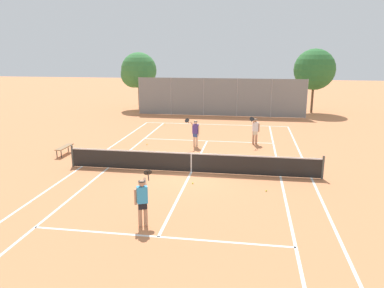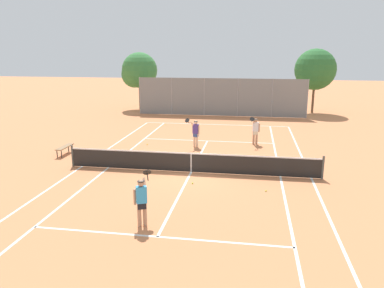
{
  "view_description": "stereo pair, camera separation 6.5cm",
  "coord_description": "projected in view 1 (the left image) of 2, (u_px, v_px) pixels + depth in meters",
  "views": [
    {
      "loc": [
        2.67,
        -16.62,
        5.59
      ],
      "look_at": [
        -0.2,
        1.5,
        1.0
      ],
      "focal_mm": 35.0,
      "sensor_mm": 36.0,
      "label": 1
    },
    {
      "loc": [
        2.74,
        -16.61,
        5.59
      ],
      "look_at": [
        -0.2,
        1.5,
        1.0
      ],
      "focal_mm": 35.0,
      "sensor_mm": 36.0,
      "label": 2
    }
  ],
  "objects": [
    {
      "name": "loose_tennis_ball_0",
      "position": [
        165.0,
        125.0,
        28.82
      ],
      "size": [
        0.07,
        0.07,
        0.07
      ],
      "primitive_type": "sphere",
      "color": "#D1DB33",
      "rests_on": "ground"
    },
    {
      "name": "loose_tennis_ball_3",
      "position": [
        147.0,
        144.0,
        22.82
      ],
      "size": [
        0.07,
        0.07,
        0.07
      ],
      "primitive_type": "sphere",
      "color": "#D1DB33",
      "rests_on": "ground"
    },
    {
      "name": "loose_tennis_ball_1",
      "position": [
        266.0,
        191.0,
        15.27
      ],
      "size": [
        0.07,
        0.07,
        0.07
      ],
      "primitive_type": "sphere",
      "color": "#D1DB33",
      "rests_on": "ground"
    },
    {
      "name": "courtside_bench",
      "position": [
        64.0,
        147.0,
        20.58
      ],
      "size": [
        0.36,
        1.5,
        0.47
      ],
      "color": "olive",
      "rests_on": "ground"
    },
    {
      "name": "loose_tennis_ball_2",
      "position": [
        193.0,
        183.0,
        16.13
      ],
      "size": [
        0.07,
        0.07,
        0.07
      ],
      "primitive_type": "sphere",
      "color": "#D1DB33",
      "rests_on": "ground"
    },
    {
      "name": "player_near_side",
      "position": [
        142.0,
        199.0,
        12.06
      ],
      "size": [
        0.45,
        0.88,
        1.77
      ],
      "color": "tan",
      "rests_on": "ground"
    },
    {
      "name": "tree_behind_right",
      "position": [
        314.0,
        70.0,
        33.75
      ],
      "size": [
        3.68,
        3.68,
        5.78
      ],
      "color": "brown",
      "rests_on": "ground"
    },
    {
      "name": "tennis_net",
      "position": [
        191.0,
        162.0,
        17.56
      ],
      "size": [
        12.0,
        0.1,
        1.07
      ],
      "color": "#474C47",
      "rests_on": "ground"
    },
    {
      "name": "player_far_right",
      "position": [
        255.0,
        129.0,
        22.75
      ],
      "size": [
        0.63,
        0.76,
        1.77
      ],
      "color": "tan",
      "rests_on": "ground"
    },
    {
      "name": "court_line_markings",
      "position": [
        191.0,
        172.0,
        17.69
      ],
      "size": [
        11.1,
        23.9,
        0.01
      ],
      "color": "silver",
      "rests_on": "ground"
    },
    {
      "name": "ground_plane",
      "position": [
        191.0,
        172.0,
        17.69
      ],
      "size": [
        120.0,
        120.0,
        0.0
      ],
      "primitive_type": "plane",
      "color": "#CC7A4C"
    },
    {
      "name": "tree_behind_left",
      "position": [
        137.0,
        72.0,
        35.98
      ],
      "size": [
        3.48,
        3.38,
        5.45
      ],
      "color": "brown",
      "rests_on": "ground"
    },
    {
      "name": "player_far_left",
      "position": [
        195.0,
        132.0,
        22.11
      ],
      "size": [
        0.86,
        0.68,
        1.77
      ],
      "color": "beige",
      "rests_on": "ground"
    },
    {
      "name": "back_fence",
      "position": [
        220.0,
        97.0,
        32.52
      ],
      "size": [
        14.66,
        0.08,
        3.3
      ],
      "color": "gray",
      "rests_on": "ground"
    }
  ]
}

